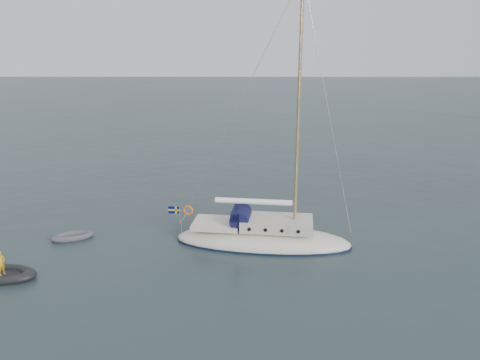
{
  "coord_description": "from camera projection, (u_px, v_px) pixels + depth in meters",
  "views": [
    {
      "loc": [
        -0.23,
        -26.16,
        11.12
      ],
      "look_at": [
        -0.35,
        0.0,
        3.58
      ],
      "focal_mm": 35.0,
      "sensor_mm": 36.0,
      "label": 1
    }
  ],
  "objects": [
    {
      "name": "dinghy",
      "position": [
        72.0,
        236.0,
        27.88
      ],
      "size": [
        2.46,
        1.11,
        0.35
      ],
      "rotation": [
        0.0,
        0.0,
        0.39
      ],
      "color": "#4D4D52",
      "rests_on": "ground"
    },
    {
      "name": "sailboat",
      "position": [
        263.0,
        226.0,
        26.88
      ],
      "size": [
        10.68,
        3.19,
        15.21
      ],
      "rotation": [
        0.0,
        0.0,
        -0.13
      ],
      "color": "beige",
      "rests_on": "ground"
    },
    {
      "name": "ground",
      "position": [
        246.0,
        237.0,
        28.21
      ],
      "size": [
        300.0,
        300.0,
        0.0
      ],
      "primitive_type": "plane",
      "color": "black",
      "rests_on": "ground"
    }
  ]
}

